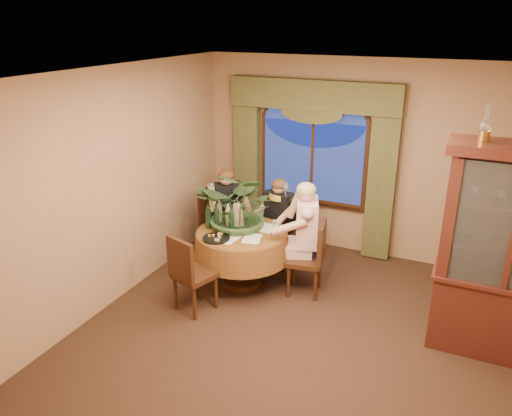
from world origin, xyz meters
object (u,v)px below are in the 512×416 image
at_px(wine_bottle_3, 219,212).
at_px(wine_bottle_4, 208,216).
at_px(wine_bottle_1, 231,219).
at_px(wine_bottle_5, 228,216).
at_px(oil_lamp_left, 486,123).
at_px(chair_front_left, 195,273).
at_px(chair_back, 217,227).
at_px(person_pink, 306,236).
at_px(person_scarf, 279,221).
at_px(dining_table, 242,258).
at_px(person_back, 227,215).
at_px(china_cabinet, 507,256).
at_px(stoneware_vase, 238,216).
at_px(wine_bottle_0, 230,213).
at_px(chair_right, 305,258).
at_px(centerpiece_plant, 241,178).
at_px(olive_bowl, 245,233).
at_px(chair_back_right, 283,232).
at_px(wine_bottle_2, 216,216).

relative_size(wine_bottle_3, wine_bottle_4, 1.00).
height_order(wine_bottle_1, wine_bottle_5, same).
height_order(oil_lamp_left, chair_front_left, oil_lamp_left).
relative_size(chair_back, chair_front_left, 1.00).
bearing_deg(person_pink, person_scarf, 28.56).
distance_m(chair_front_left, person_pink, 1.47).
xyz_separation_m(dining_table, person_pink, (0.77, 0.28, 0.34)).
relative_size(person_pink, person_back, 1.05).
relative_size(china_cabinet, oil_lamp_left, 6.50).
bearing_deg(stoneware_vase, wine_bottle_5, -139.89).
xyz_separation_m(dining_table, wine_bottle_4, (-0.43, -0.08, 0.54)).
bearing_deg(wine_bottle_0, wine_bottle_3, -163.68).
distance_m(chair_right, chair_back, 1.53).
relative_size(oil_lamp_left, centerpiece_plant, 0.28).
bearing_deg(dining_table, wine_bottle_3, 164.76).
xyz_separation_m(person_back, olive_bowl, (0.60, -0.64, 0.10)).
bearing_deg(chair_right, dining_table, 90.00).
distance_m(china_cabinet, chair_front_left, 3.34).
distance_m(centerpiece_plant, wine_bottle_3, 0.59).
xyz_separation_m(chair_back_right, wine_bottle_4, (-0.69, -0.86, 0.44)).
height_order(china_cabinet, chair_front_left, china_cabinet).
distance_m(stoneware_vase, wine_bottle_0, 0.12).
bearing_deg(wine_bottle_5, wine_bottle_1, -42.64).
distance_m(person_pink, wine_bottle_2, 1.17).
bearing_deg(centerpiece_plant, wine_bottle_0, 176.56).
distance_m(chair_back, wine_bottle_2, 0.80).
relative_size(chair_back_right, person_scarf, 0.77).
bearing_deg(olive_bowl, wine_bottle_2, 175.87).
bearing_deg(stoneware_vase, china_cabinet, -5.55).
bearing_deg(centerpiece_plant, chair_back_right, 63.44).
bearing_deg(chair_back, dining_table, 90.00).
relative_size(person_pink, wine_bottle_5, 4.32).
bearing_deg(oil_lamp_left, centerpiece_plant, 173.34).
bearing_deg(stoneware_vase, oil_lamp_left, -6.33).
xyz_separation_m(chair_back, chair_front_left, (0.42, -1.32, 0.00)).
height_order(oil_lamp_left, wine_bottle_0, oil_lamp_left).
relative_size(olive_bowl, wine_bottle_1, 0.43).
height_order(chair_right, chair_back, same).
xyz_separation_m(chair_front_left, olive_bowl, (0.32, 0.70, 0.29)).
relative_size(person_pink, wine_bottle_0, 4.32).
bearing_deg(stoneware_vase, wine_bottle_3, -175.54).
relative_size(chair_right, person_scarf, 0.77).
bearing_deg(chair_back_right, wine_bottle_2, 71.95).
distance_m(chair_right, wine_bottle_5, 1.11).
relative_size(centerpiece_plant, wine_bottle_2, 3.63).
distance_m(china_cabinet, olive_bowl, 2.93).
xyz_separation_m(person_back, wine_bottle_3, (0.15, -0.48, 0.24)).
bearing_deg(wine_bottle_4, wine_bottle_1, 7.25).
xyz_separation_m(oil_lamp_left, person_scarf, (-2.40, 0.96, -1.75)).
bearing_deg(chair_right, chair_back, 64.62).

